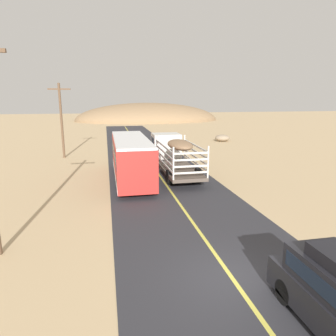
% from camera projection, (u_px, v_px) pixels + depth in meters
% --- Properties ---
extents(ground_plane, '(240.00, 240.00, 0.00)m').
position_uv_depth(ground_plane, '(233.00, 280.00, 10.55)').
color(ground_plane, tan).
extents(road_surface, '(8.00, 120.00, 0.02)m').
position_uv_depth(road_surface, '(233.00, 279.00, 10.54)').
color(road_surface, '#2D2D33').
rests_on(road_surface, ground).
extents(road_centre_line, '(0.16, 117.60, 0.00)m').
position_uv_depth(road_centre_line, '(233.00, 279.00, 10.54)').
color(road_centre_line, '#D8CC4C').
rests_on(road_centre_line, road_surface).
extents(livestock_truck, '(2.53, 9.70, 3.02)m').
position_uv_depth(livestock_truck, '(171.00, 150.00, 26.27)').
color(livestock_truck, silver).
rests_on(livestock_truck, road_surface).
extents(bus, '(2.54, 10.00, 3.21)m').
position_uv_depth(bus, '(131.00, 158.00, 22.96)').
color(bus, red).
rests_on(bus, road_surface).
extents(power_pole_mid, '(2.20, 0.24, 7.60)m').
position_uv_depth(power_pole_mid, '(61.00, 118.00, 31.18)').
color(power_pole_mid, brown).
rests_on(power_pole_mid, ground).
extents(boulder_mid_field, '(2.09, 1.95, 0.97)m').
position_uv_depth(boulder_mid_field, '(222.00, 138.00, 44.01)').
color(boulder_mid_field, gray).
rests_on(boulder_mid_field, ground).
extents(distant_hill, '(39.34, 24.95, 9.66)m').
position_uv_depth(distant_hill, '(147.00, 120.00, 85.08)').
color(distant_hill, '#957553').
rests_on(distant_hill, ground).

